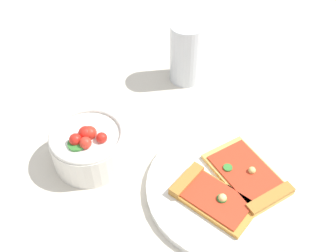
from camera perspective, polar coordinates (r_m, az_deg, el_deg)
ground_plane at (r=0.70m, az=6.53°, el=-7.71°), size 2.40×2.40×0.00m
plate at (r=0.69m, az=8.36°, el=-8.63°), size 0.27×0.27×0.01m
pizza_slice_near at (r=0.66m, az=5.89°, el=-9.79°), size 0.14×0.15×0.02m
pizza_slice_far at (r=0.69m, az=11.52°, el=-7.16°), size 0.17×0.15×0.02m
salad_bowl at (r=0.71m, az=-11.11°, el=-2.81°), size 0.13×0.13×0.08m
soda_glass at (r=0.85m, az=2.61°, el=10.15°), size 0.07×0.07×0.13m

